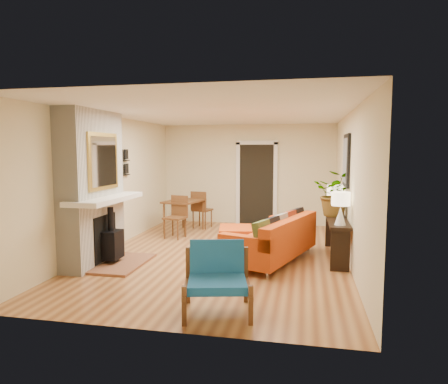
{
  "coord_description": "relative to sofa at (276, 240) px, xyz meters",
  "views": [
    {
      "loc": [
        1.51,
        -7.13,
        1.94
      ],
      "look_at": [
        0.0,
        0.2,
        1.15
      ],
      "focal_mm": 32.0,
      "sensor_mm": 36.0,
      "label": 1
    }
  ],
  "objects": [
    {
      "name": "console_table",
      "position": [
        1.06,
        0.4,
        0.21
      ],
      "size": [
        0.34,
        1.85,
        0.72
      ],
      "color": "black",
      "rests_on": "ground"
    },
    {
      "name": "lamp_far",
      "position": [
        1.06,
        1.1,
        0.69
      ],
      "size": [
        0.3,
        0.3,
        0.54
      ],
      "color": "white",
      "rests_on": "console_table"
    },
    {
      "name": "blue_chair",
      "position": [
        -0.54,
        -2.33,
        0.07
      ],
      "size": [
        0.94,
        0.93,
        0.83
      ],
      "color": "brown",
      "rests_on": "ground"
    },
    {
      "name": "houseplant",
      "position": [
        1.05,
        0.61,
        0.78
      ],
      "size": [
        0.9,
        0.83,
        0.85
      ],
      "primitive_type": "imported",
      "rotation": [
        0.0,
        0.0,
        -0.26
      ],
      "color": "#1E5919",
      "rests_on": "console_table"
    },
    {
      "name": "dining_table",
      "position": [
        -2.24,
        2.02,
        0.24
      ],
      "size": [
        0.99,
        1.77,
        0.93
      ],
      "color": "brown",
      "rests_on": "ground"
    },
    {
      "name": "sofa",
      "position": [
        0.0,
        0.0,
        0.0
      ],
      "size": [
        1.58,
        2.33,
        0.85
      ],
      "color": "silver",
      "rests_on": "ground"
    },
    {
      "name": "room_shell",
      "position": [
        -0.41,
        2.85,
        0.87
      ],
      "size": [
        6.5,
        6.5,
        6.5
      ],
      "color": "#B98047",
      "rests_on": "ground"
    },
    {
      "name": "lamp_near",
      "position": [
        1.06,
        -0.27,
        0.69
      ],
      "size": [
        0.3,
        0.3,
        0.54
      ],
      "color": "white",
      "rests_on": "console_table"
    },
    {
      "name": "ottoman",
      "position": [
        -0.77,
        0.79,
        -0.13
      ],
      "size": [
        0.94,
        0.94,
        0.41
      ],
      "color": "silver",
      "rests_on": "ground"
    },
    {
      "name": "fireplace",
      "position": [
        -3.02,
        -0.79,
        0.87
      ],
      "size": [
        1.09,
        1.68,
        2.6
      ],
      "color": "white",
      "rests_on": "ground"
    }
  ]
}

